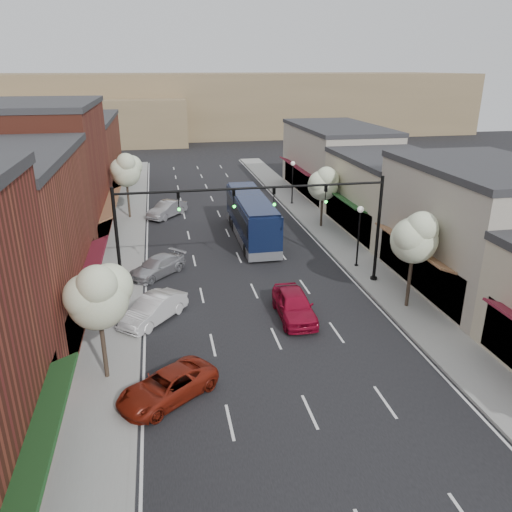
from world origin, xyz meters
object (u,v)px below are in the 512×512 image
coach_bus (251,217)px  parked_car_e (167,209)px  signal_mast_right (343,216)px  parked_car_a (167,386)px  tree_right_far (324,183)px  red_hatchback (294,305)px  tree_left_far (126,169)px  lamp_post_near (359,227)px  parked_car_c (157,266)px  signal_mast_left (158,226)px  parked_car_b (153,309)px  tree_right_near (416,236)px  lamp_post_far (293,175)px  tree_left_near (98,295)px

coach_bus → parked_car_e: 10.24m
signal_mast_right → parked_car_e: 21.11m
parked_car_a → tree_right_far: bearing=111.3°
tree_right_far → red_hatchback: bearing=-113.3°
tree_left_far → coach_bus: size_ratio=0.53×
tree_left_far → lamp_post_near: 22.33m
parked_car_c → signal_mast_left: bearing=-40.3°
tree_right_far → tree_left_far: 17.66m
parked_car_c → parked_car_b: bearing=-47.4°
parked_car_c → tree_left_far: bearing=144.2°
tree_right_near → coach_bus: tree_right_near is taller
red_hatchback → parked_car_c: bearing=135.5°
lamp_post_near → red_hatchback: 9.25m
lamp_post_far → parked_car_a: (-13.46, -29.99, -2.39)m
tree_left_near → lamp_post_near: bearing=33.3°
tree_right_far → red_hatchback: (-6.83, -15.86, -3.19)m
parked_car_b → parked_car_e: (1.33, 20.70, 0.02)m
tree_right_far → lamp_post_near: 9.51m
red_hatchback → parked_car_e: bearing=107.7°
red_hatchback → parked_car_a: bearing=-138.4°
signal_mast_left → tree_left_near: (-2.63, -8.05, -0.40)m
tree_right_near → parked_car_e: bearing=121.1°
parked_car_e → red_hatchback: bearing=-35.4°
parked_car_e → parked_car_b: bearing=-55.4°
lamp_post_far → tree_right_near: bearing=-88.7°
tree_right_far → coach_bus: 7.18m
red_hatchback → lamp_post_far: bearing=76.6°
signal_mast_left → lamp_post_far: size_ratio=1.85×
tree_right_near → lamp_post_far: bearing=91.3°
signal_mast_left → tree_right_far: size_ratio=1.51×
tree_right_near → coach_bus: size_ratio=0.52×
coach_bus → parked_car_c: (-7.67, -6.39, -1.20)m
lamp_post_near → tree_left_far: bearing=136.1°
parked_car_e → parked_car_c: bearing=-56.0°
signal_mast_left → tree_left_far: bearing=98.3°
tree_right_far → lamp_post_far: (-0.55, 8.06, -0.99)m
parked_car_b → tree_right_near: bearing=35.4°
tree_right_near → parked_car_e: tree_right_near is taller
signal_mast_right → parked_car_a: size_ratio=1.85×
tree_left_far → lamp_post_near: bearing=-43.9°
signal_mast_left → red_hatchback: size_ratio=1.75×
tree_left_far → coach_bus: (9.99, -7.79, -2.77)m
lamp_post_near → parked_car_b: bearing=-159.2°
tree_right_far → coach_bus: size_ratio=0.47×
coach_bus → signal_mast_left: bearing=-125.6°
signal_mast_right → lamp_post_far: bearing=83.8°
tree_right_far → parked_car_b: size_ratio=1.24×
coach_bus → red_hatchback: bearing=-90.5°
signal_mast_right → signal_mast_left: (-11.24, 0.00, 0.00)m
tree_right_far → parked_car_e: bearing=155.8°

